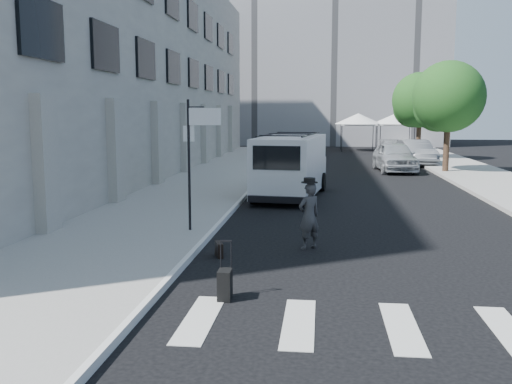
% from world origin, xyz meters
% --- Properties ---
extents(ground, '(120.00, 120.00, 0.00)m').
position_xyz_m(ground, '(0.00, 0.00, 0.00)').
color(ground, black).
rests_on(ground, ground).
extents(sidewalk_left, '(4.50, 48.00, 0.15)m').
position_xyz_m(sidewalk_left, '(-4.25, 16.00, 0.07)').
color(sidewalk_left, gray).
rests_on(sidewalk_left, ground).
extents(sidewalk_right, '(4.00, 56.00, 0.15)m').
position_xyz_m(sidewalk_right, '(9.00, 20.00, 0.07)').
color(sidewalk_right, gray).
rests_on(sidewalk_right, ground).
extents(building_left, '(10.00, 44.00, 12.00)m').
position_xyz_m(building_left, '(-11.50, 18.00, 6.00)').
color(building_left, gray).
rests_on(building_left, ground).
extents(building_far, '(22.00, 12.00, 25.00)m').
position_xyz_m(building_far, '(2.00, 50.00, 12.50)').
color(building_far, slate).
rests_on(building_far, ground).
extents(sign_pole, '(1.03, 0.07, 3.50)m').
position_xyz_m(sign_pole, '(-2.36, 3.20, 2.65)').
color(sign_pole, black).
rests_on(sign_pole, sidewalk_left).
extents(tree_near, '(3.80, 3.83, 6.03)m').
position_xyz_m(tree_near, '(7.50, 20.15, 3.97)').
color(tree_near, black).
rests_on(tree_near, ground).
extents(tree_far, '(3.80, 3.83, 6.03)m').
position_xyz_m(tree_far, '(7.50, 29.15, 3.97)').
color(tree_far, black).
rests_on(tree_far, ground).
extents(tent_left, '(4.00, 4.00, 3.20)m').
position_xyz_m(tent_left, '(4.00, 38.00, 2.71)').
color(tent_left, black).
rests_on(tent_left, ground).
extents(tent_right, '(4.00, 4.00, 3.20)m').
position_xyz_m(tent_right, '(7.20, 38.50, 2.71)').
color(tent_right, black).
rests_on(tent_right, ground).
extents(businessman, '(0.71, 0.67, 1.63)m').
position_xyz_m(businessman, '(0.64, 2.00, 0.81)').
color(businessman, '#343436').
rests_on(businessman, ground).
extents(briefcase, '(0.27, 0.45, 0.34)m').
position_xyz_m(briefcase, '(-1.41, 0.99, 0.17)').
color(briefcase, black).
rests_on(briefcase, ground).
extents(suitcase, '(0.24, 0.38, 1.05)m').
position_xyz_m(suitcase, '(-0.76, -2.00, 0.28)').
color(suitcase, black).
rests_on(suitcase, ground).
extents(cargo_van, '(2.80, 6.52, 2.38)m').
position_xyz_m(cargo_van, '(-0.25, 10.70, 1.23)').
color(cargo_van, silver).
rests_on(cargo_van, ground).
extents(parked_car_a, '(2.30, 5.06, 1.68)m').
position_xyz_m(parked_car_a, '(5.00, 20.88, 0.84)').
color(parked_car_a, '#A8ACB0').
rests_on(parked_car_a, ground).
extents(parked_car_b, '(2.21, 4.94, 1.57)m').
position_xyz_m(parked_car_b, '(6.80, 25.09, 0.79)').
color(parked_car_b, slate).
rests_on(parked_car_b, ground).
extents(parked_car_c, '(2.03, 4.68, 1.34)m').
position_xyz_m(parked_car_c, '(5.92, 29.70, 0.67)').
color(parked_car_c, '#A0A3A8').
rests_on(parked_car_c, ground).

